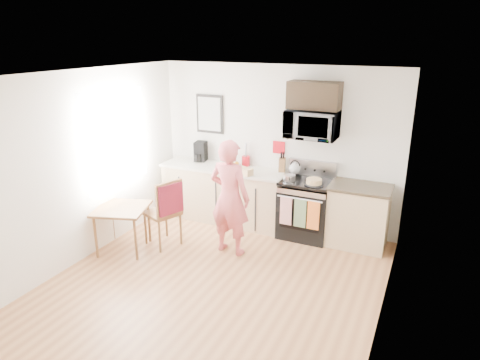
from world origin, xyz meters
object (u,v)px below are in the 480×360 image
at_px(range, 306,210).
at_px(cake, 314,182).
at_px(dining_table, 122,212).
at_px(chair, 167,205).
at_px(microwave, 312,124).
at_px(person, 230,198).

bearing_deg(range, cake, -48.79).
bearing_deg(dining_table, cake, 29.84).
bearing_deg(range, chair, -143.96).
xyz_separation_m(microwave, chair, (-1.71, -1.35, -1.08)).
xyz_separation_m(person, chair, (-0.87, -0.27, -0.16)).
bearing_deg(dining_table, microwave, 36.29).
bearing_deg(chair, dining_table, -129.19).
height_order(range, microwave, microwave).
distance_m(range, person, 1.34).
bearing_deg(cake, dining_table, -150.16).
relative_size(range, cake, 4.18).
bearing_deg(range, dining_table, -145.46).
distance_m(person, chair, 0.93).
height_order(dining_table, chair, chair).
height_order(range, dining_table, range).
relative_size(dining_table, chair, 0.74).
distance_m(person, dining_table, 1.58).
bearing_deg(range, microwave, 90.06).
bearing_deg(range, person, -130.71).
bearing_deg(microwave, dining_table, -143.71).
xyz_separation_m(person, dining_table, (-1.44, -0.60, -0.25)).
bearing_deg(dining_table, person, 22.49).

